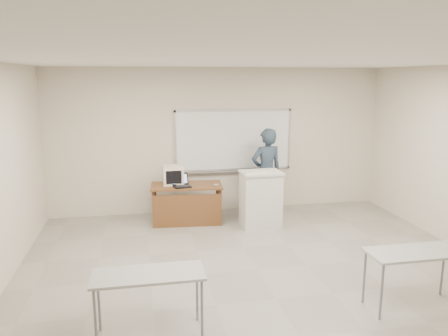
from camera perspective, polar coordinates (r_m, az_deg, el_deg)
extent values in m
cube|color=gray|center=(5.88, 6.75, -16.66)|extent=(7.00, 8.00, 0.01)
cube|color=white|center=(9.19, 1.25, 3.65)|extent=(2.40, 0.03, 1.20)
cube|color=#B7BABC|center=(9.12, 1.28, 7.51)|extent=(2.48, 0.04, 0.04)
cube|color=#B7BABC|center=(9.29, 1.24, -0.14)|extent=(2.48, 0.04, 0.04)
cube|color=#B7BABC|center=(9.01, -6.36, 3.42)|extent=(0.04, 0.04, 1.28)
cube|color=#B7BABC|center=(9.52, 8.48, 3.80)|extent=(0.04, 0.04, 1.28)
cube|color=#B7BABC|center=(9.26, 1.30, -0.44)|extent=(2.16, 0.07, 0.02)
cube|color=gray|center=(4.88, -9.87, -13.55)|extent=(1.20, 0.50, 0.03)
cylinder|color=slate|center=(4.90, -16.45, -18.59)|extent=(0.03, 0.03, 0.70)
cylinder|color=slate|center=(4.91, -2.89, -18.04)|extent=(0.03, 0.03, 0.70)
cylinder|color=slate|center=(5.25, -16.04, -16.41)|extent=(0.03, 0.03, 0.70)
cylinder|color=slate|center=(5.25, -3.53, -15.91)|extent=(0.03, 0.03, 0.70)
cube|color=gray|center=(5.85, 23.83, -10.04)|extent=(1.20, 0.50, 0.03)
cylinder|color=slate|center=(5.56, 19.88, -14.99)|extent=(0.03, 0.03, 0.70)
cylinder|color=slate|center=(5.87, 17.85, -13.39)|extent=(0.03, 0.03, 0.70)
cylinder|color=slate|center=(6.45, 26.65, -11.79)|extent=(0.03, 0.03, 0.70)
cube|color=brown|center=(8.52, -4.92, -2.31)|extent=(1.37, 0.69, 0.04)
cube|color=brown|center=(8.32, -4.63, -5.62)|extent=(1.31, 0.03, 0.63)
cylinder|color=#3D2011|center=(8.30, -8.99, -5.46)|extent=(0.06, 0.06, 0.71)
cylinder|color=#3D2011|center=(8.43, -0.41, -5.05)|extent=(0.06, 0.06, 0.71)
cylinder|color=#3D2011|center=(8.85, -9.13, -4.40)|extent=(0.06, 0.06, 0.71)
cylinder|color=#3D2011|center=(8.97, -1.08, -4.03)|extent=(0.06, 0.06, 0.71)
cube|color=silver|center=(8.32, 4.80, -4.19)|extent=(0.72, 0.51, 1.02)
cube|color=silver|center=(8.19, 4.86, -0.61)|extent=(0.76, 0.55, 0.04)
cube|color=beige|center=(8.60, -6.71, -0.87)|extent=(0.37, 0.39, 0.35)
cube|color=beige|center=(8.39, -6.60, -1.19)|extent=(0.39, 0.04, 0.37)
cube|color=black|center=(8.36, -6.58, -1.22)|extent=(0.30, 0.01, 0.25)
cube|color=black|center=(8.33, -5.48, -2.44)|extent=(0.32, 0.23, 0.02)
cube|color=black|center=(8.31, -5.47, -2.37)|extent=(0.26, 0.13, 0.01)
cube|color=black|center=(8.44, -5.59, -1.43)|extent=(0.32, 0.07, 0.22)
cube|color=#909BEF|center=(8.43, -5.58, -1.43)|extent=(0.27, 0.05, 0.17)
ellipsoid|color=#A7AAAD|center=(8.39, -1.04, -2.21)|extent=(0.11, 0.08, 0.04)
cube|color=beige|center=(8.03, 4.07, -0.60)|extent=(0.43, 0.20, 0.02)
imported|color=black|center=(8.91, 5.55, -0.57)|extent=(0.72, 0.54, 1.80)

